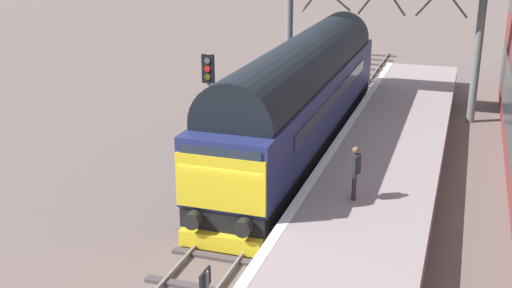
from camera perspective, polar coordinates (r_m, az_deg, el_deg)
name	(u,v)px	position (r m, az deg, el deg)	size (l,w,h in m)	color
ground_plane	(235,233)	(19.44, -1.89, -7.92)	(140.00, 140.00, 0.00)	#695853
track_main	(235,231)	(19.41, -1.89, -7.77)	(2.50, 60.00, 0.15)	gray
station_platform	(355,235)	(18.40, 8.77, -8.04)	(4.00, 44.00, 1.01)	gray
diesel_locomotive	(302,92)	(25.60, 4.13, 4.62)	(2.74, 18.25, 4.68)	black
signal_post_near	(209,102)	(22.35, -4.17, 3.79)	(0.44, 0.22, 4.62)	gray
waiting_passenger	(355,168)	(19.11, 8.79, -2.10)	(0.38, 0.51, 1.64)	#342638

